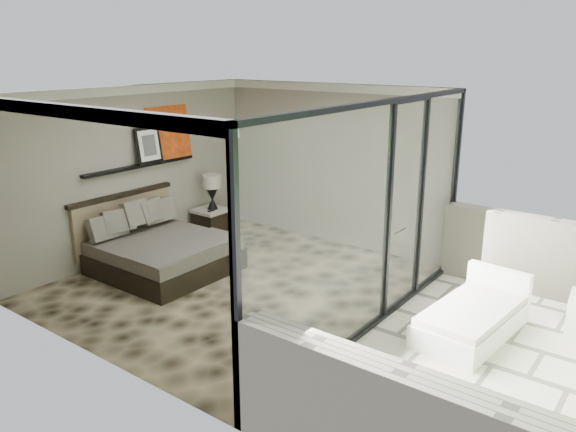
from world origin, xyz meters
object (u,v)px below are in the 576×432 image
Objects in this scene: bed at (160,250)px; table_lamp at (212,187)px; lounger at (473,318)px; nightstand at (211,221)px.

bed is 2.99× the size of table_lamp.
lounger is at bearing 11.15° from bed.
table_lamp is at bearing 106.81° from bed.
nightstand is 5.27m from lounger.
bed is 1.79m from nightstand.
bed reaches higher than nightstand.
table_lamp is at bearing 176.37° from lounger.
nightstand is at bearing -143.40° from table_lamp.
nightstand is at bearing 108.21° from bed.
lounger reaches higher than nightstand.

